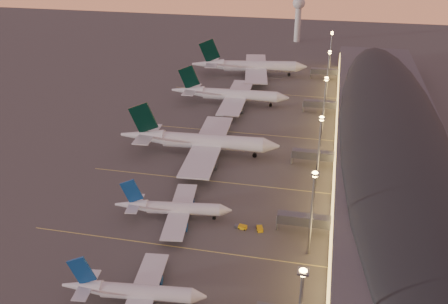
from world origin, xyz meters
TOP-DOWN VIEW (x-y plane):
  - ground at (0.00, 0.00)m, footprint 700.00×700.00m
  - airliner_narrow_south at (-3.81, -28.76)m, footprint 35.71×32.08m
  - airliner_narrow_north at (-6.16, 9.46)m, footprint 36.56×32.93m
  - airliner_wide_near at (-10.44, 56.06)m, footprint 63.46×57.88m
  - airliner_wide_mid at (-10.55, 114.74)m, footprint 59.04×53.71m
  - airliner_wide_far at (-9.45, 165.45)m, footprint 67.05×61.80m
  - terminal_building at (61.84, 72.47)m, footprint 56.35×255.00m
  - light_masts at (36.00, 65.00)m, footprint 2.20×217.20m
  - radar_tower at (10.00, 260.00)m, footprint 9.00×9.00m
  - lane_markings at (0.00, 40.00)m, footprint 90.00×180.36m
  - baggage_tug_c at (15.46, 8.15)m, footprint 3.94×2.13m
  - baggage_tug_d at (20.97, 8.74)m, footprint 2.71×4.21m

SIDE VIEW (x-z plane):
  - ground at x=0.00m, z-range 0.00..0.00m
  - lane_markings at x=0.00m, z-range 0.01..0.01m
  - baggage_tug_c at x=15.46m, z-range -0.05..1.07m
  - baggage_tug_d at x=20.97m, z-range -0.05..1.12m
  - airliner_narrow_south at x=-3.81m, z-range -3.08..9.67m
  - airliner_narrow_north at x=-6.16m, z-range -3.15..9.90m
  - airliner_wide_mid at x=-10.55m, z-range -4.59..14.33m
  - airliner_wide_near at x=-10.44m, z-range -4.92..15.38m
  - airliner_wide_far at x=-9.45m, z-range -5.21..16.28m
  - terminal_building at x=61.84m, z-range 0.05..17.51m
  - light_masts at x=36.00m, z-range 4.60..30.50m
  - radar_tower at x=10.00m, z-range 5.62..38.12m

